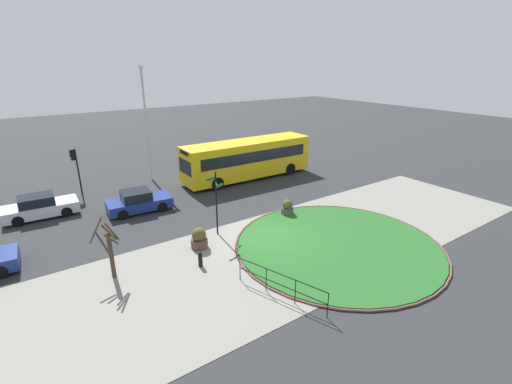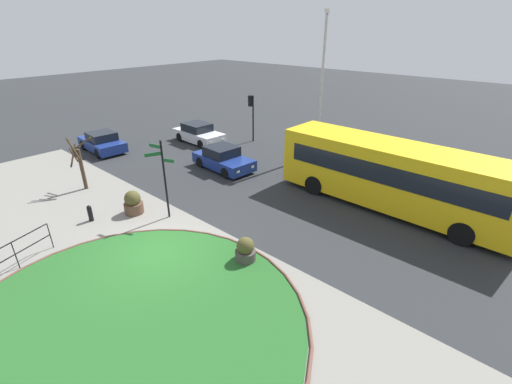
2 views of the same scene
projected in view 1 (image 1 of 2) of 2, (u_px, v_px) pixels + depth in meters
The scene contains 15 objects.
ground at pixel (269, 238), 20.13m from camera, with size 120.00×120.00×0.00m, color #282B2D.
sidewalk_paving at pixel (287, 249), 18.88m from camera, with size 32.00×8.78×0.02m, color gray.
grass_island at pixel (337, 245), 19.24m from camera, with size 10.61×10.61×0.10m, color #235B23.
grass_kerb_ring at pixel (338, 245), 19.23m from camera, with size 10.92×10.92×0.11m, color brown.
signpost_directional at pixel (216, 199), 19.77m from camera, with size 1.17×0.88×3.70m.
bollard_foreground at pixel (200, 259), 17.18m from camera, with size 0.21×0.21×0.79m.
railing_grass_edge at pixel (280, 282), 14.82m from camera, with size 1.39×4.09×1.13m.
bus_yellow at pixel (248, 158), 29.75m from camera, with size 11.05×2.78×3.11m.
car_near_lane at pixel (40, 207), 22.61m from camera, with size 4.28×2.00×1.42m.
car_trailing at pixel (139, 202), 23.52m from camera, with size 4.11×2.18×1.40m.
traffic_light_near at pixel (75, 162), 25.69m from camera, with size 0.48×0.32×3.40m.
lamppost_tall at pixel (146, 122), 28.24m from camera, with size 0.32×0.32×8.89m.
planter_near_signpost at pixel (287, 208), 22.94m from camera, with size 0.78×0.78×1.03m.
planter_kerbside at pixel (199, 239), 18.88m from camera, with size 0.88×0.88×1.14m.
street_tree_bare at pixel (109, 249), 15.95m from camera, with size 1.25×1.36×2.91m.
Camera 1 is at (-10.87, -14.42, 9.28)m, focal length 25.48 mm.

